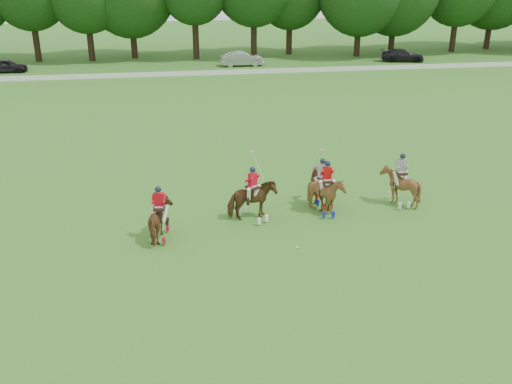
{
  "coord_description": "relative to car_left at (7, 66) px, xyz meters",
  "views": [
    {
      "loc": [
        -3.63,
        -18.12,
        10.74
      ],
      "look_at": [
        -0.1,
        4.2,
        1.4
      ],
      "focal_mm": 40.0,
      "sensor_mm": 36.0,
      "label": 1
    }
  ],
  "objects": [
    {
      "name": "polo_red_a",
      "position": [
        15.07,
        -39.32,
        0.18
      ],
      "size": [
        1.22,
        2.01,
        2.32
      ],
      "color": "#4D2B14",
      "rests_on": "ground"
    },
    {
      "name": "car_mid",
      "position": [
        23.75,
        0.0,
        0.08
      ],
      "size": [
        4.51,
        1.63,
        1.48
      ],
      "primitive_type": "imported",
      "rotation": [
        0.0,
        0.0,
        1.58
      ],
      "color": "#9A9A9F",
      "rests_on": "ground"
    },
    {
      "name": "car_right",
      "position": [
        41.66,
        0.0,
        0.01
      ],
      "size": [
        4.92,
        2.76,
        1.35
      ],
      "primitive_type": "imported",
      "rotation": [
        0.0,
        0.0,
        1.37
      ],
      "color": "black",
      "rests_on": "ground"
    },
    {
      "name": "ground",
      "position": [
        19.27,
        -42.5,
        -0.66
      ],
      "size": [
        180.0,
        180.0,
        0.0
      ],
      "primitive_type": "plane",
      "color": "#2E631C",
      "rests_on": "ground"
    },
    {
      "name": "polo_stripe_a",
      "position": [
        22.42,
        -37.12,
        0.18
      ],
      "size": [
        1.45,
        2.11,
        2.87
      ],
      "color": "#4D2B14",
      "rests_on": "ground"
    },
    {
      "name": "polo_red_b",
      "position": [
        19.06,
        -38.08,
        0.24
      ],
      "size": [
        2.31,
        2.24,
        3.01
      ],
      "color": "#4D2B14",
      "rests_on": "ground"
    },
    {
      "name": "polo_stripe_b",
      "position": [
        26.07,
        -37.45,
        0.26
      ],
      "size": [
        1.49,
        1.67,
        2.49
      ],
      "color": "#4D2B14",
      "rests_on": "ground"
    },
    {
      "name": "polo_ball",
      "position": [
        20.42,
        -41.02,
        -0.62
      ],
      "size": [
        0.09,
        0.09,
        0.09
      ],
      "primitive_type": "sphere",
      "color": "white",
      "rests_on": "ground"
    },
    {
      "name": "car_left",
      "position": [
        0.0,
        0.0,
        0.0
      ],
      "size": [
        3.9,
        1.62,
        1.32
      ],
      "primitive_type": "imported",
      "rotation": [
        0.0,
        0.0,
        1.56
      ],
      "color": "black",
      "rests_on": "ground"
    },
    {
      "name": "boundary_rail",
      "position": [
        19.27,
        -4.5,
        -0.44
      ],
      "size": [
        120.0,
        0.1,
        0.44
      ],
      "primitive_type": "cube",
      "color": "white",
      "rests_on": "ground"
    },
    {
      "name": "polo_red_c",
      "position": [
        22.42,
        -37.88,
        0.25
      ],
      "size": [
        1.54,
        1.71,
        2.48
      ],
      "color": "#4D2B14",
      "rests_on": "ground"
    }
  ]
}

